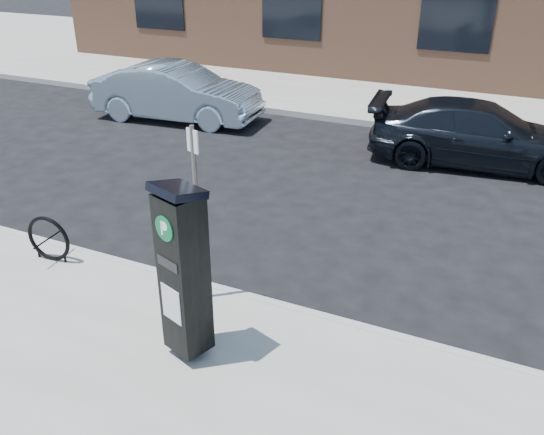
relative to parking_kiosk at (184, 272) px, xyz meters
The scene contains 9 objects.
ground 1.80m from the parking_kiosk, 71.92° to the left, with size 120.00×120.00×0.00m, color black.
sidewalk_far 15.33m from the parking_kiosk, 88.43° to the left, with size 60.00×12.00×0.15m, color gray.
curb_near 1.73m from the parking_kiosk, 71.65° to the left, with size 60.00×0.12×0.16m, color #9E9B93.
curb_far 9.38m from the parking_kiosk, 87.42° to the left, with size 60.00×0.12×0.16m, color #9E9B93.
parking_kiosk is the anchor object (origin of this frame).
sign_pole 1.08m from the parking_kiosk, 114.20° to the left, with size 0.19×0.18×2.24m.
bike_rack 3.05m from the parking_kiosk, 162.69° to the left, with size 0.68×0.12×0.68m.
car_silver 9.42m from the parking_kiosk, 124.32° to the left, with size 1.47×4.23×1.39m, color #9EB8C9.
car_dark 7.99m from the parking_kiosk, 75.72° to the left, with size 1.77×4.37×1.27m, color black.
Camera 1 is at (2.51, -5.40, 4.25)m, focal length 38.00 mm.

